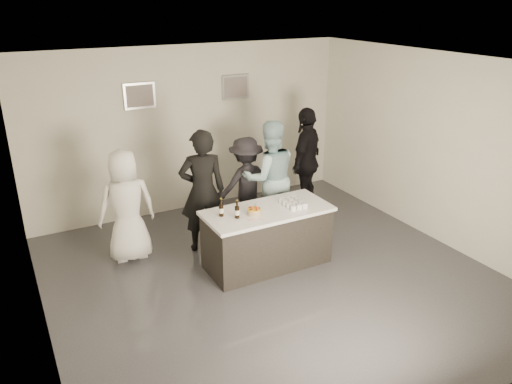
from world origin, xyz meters
The scene contains 19 objects.
floor centered at (0.00, 0.00, 0.00)m, with size 6.00×6.00×0.00m, color #3D3D42.
ceiling centered at (0.00, 0.00, 3.00)m, with size 6.00×6.00×0.00m, color white.
wall_back centered at (0.00, 3.00, 1.50)m, with size 6.00×0.04×3.00m, color silver.
wall_front centered at (0.00, -3.00, 1.50)m, with size 6.00×0.04×3.00m, color silver.
wall_left centered at (-3.00, 0.00, 1.50)m, with size 0.04×6.00×3.00m, color silver.
wall_right centered at (3.00, 0.00, 1.50)m, with size 0.04×6.00×3.00m, color silver.
picture_left centered at (-0.90, 2.97, 2.20)m, with size 0.54×0.04×0.44m, color #B2B2B7.
picture_right centered at (0.90, 2.97, 2.20)m, with size 0.54×0.04×0.44m, color #B2B2B7.
bar_counter centered at (0.12, 0.38, 0.45)m, with size 1.86×0.86×0.90m, color white.
cake centered at (-0.13, 0.32, 0.94)m, with size 0.19×0.19×0.07m, color yellow.
beer_bottle_a centered at (-0.56, 0.48, 1.03)m, with size 0.07×0.07×0.26m, color black.
beer_bottle_b centered at (-0.39, 0.32, 1.03)m, with size 0.07×0.07×0.26m, color black.
tumbler_cluster centered at (0.53, 0.33, 0.94)m, with size 0.30×0.40×0.08m, color orange.
candles centered at (-0.22, 0.13, 0.90)m, with size 0.24×0.08×0.01m, color pink.
person_main_black centered at (-0.50, 1.30, 0.98)m, with size 0.71×0.47×1.95m, color black.
person_main_blue centered at (0.72, 1.36, 0.97)m, with size 0.94×0.73×1.93m, color #A4CFD6.
person_guest_left centered at (-1.62, 1.55, 0.87)m, with size 0.85×0.55×1.73m, color white.
person_guest_right centered at (1.74, 1.80, 0.98)m, with size 1.15×0.48×1.96m, color black.
person_guest_back centered at (0.46, 1.72, 0.80)m, with size 1.03×0.59×1.60m, color black.
Camera 1 is at (-3.15, -5.35, 3.79)m, focal length 35.00 mm.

